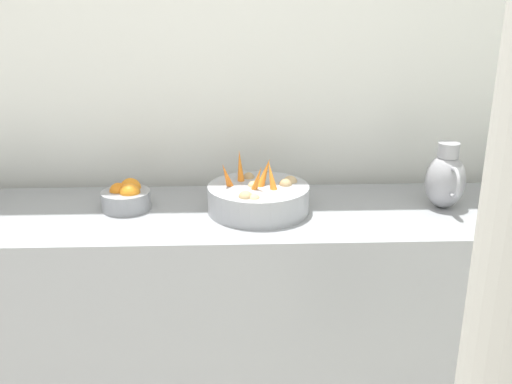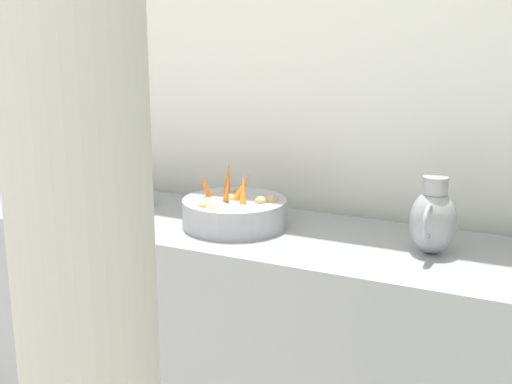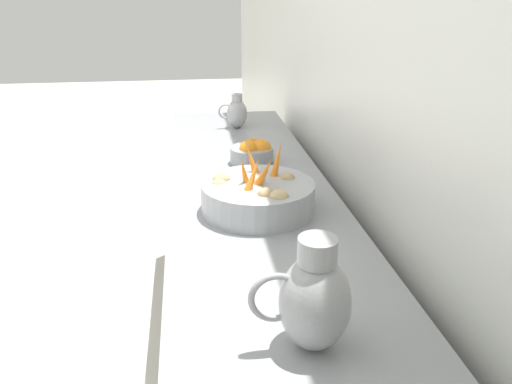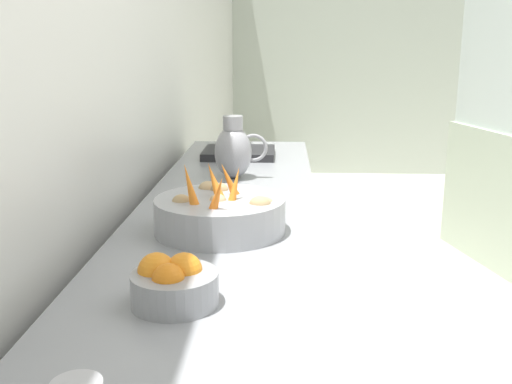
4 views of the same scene
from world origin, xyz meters
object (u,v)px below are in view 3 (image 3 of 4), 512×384
orange_bowl (253,153)px  metal_pitcher_short (237,113)px  vegetable_colander (258,196)px  metal_pitcher_tall (314,299)px

orange_bowl → metal_pitcher_short: metal_pitcher_short is taller
vegetable_colander → orange_bowl: vegetable_colander is taller
metal_pitcher_short → orange_bowl: bearing=90.9°
orange_bowl → vegetable_colander: bearing=84.5°
vegetable_colander → metal_pitcher_tall: (-0.02, 0.71, 0.06)m
vegetable_colander → metal_pitcher_tall: 0.71m
vegetable_colander → metal_pitcher_short: (-0.04, -1.10, 0.03)m
orange_bowl → metal_pitcher_short: size_ratio=1.02×
vegetable_colander → metal_pitcher_tall: size_ratio=1.50×
orange_bowl → metal_pitcher_tall: bearing=88.5°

